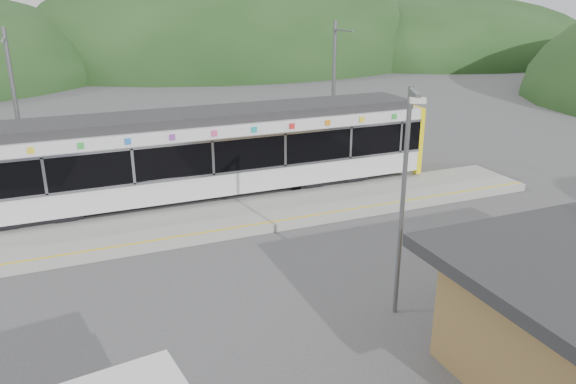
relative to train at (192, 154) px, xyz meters
name	(u,v)px	position (x,y,z in m)	size (l,w,h in m)	color
ground	(260,257)	(0.71, -6.00, -2.06)	(120.00, 120.00, 0.00)	#4C4C4F
hills	(349,186)	(6.90, -0.71, -2.06)	(146.00, 149.00, 26.00)	#1E3D19
platform	(230,218)	(0.71, -2.70, -1.91)	(26.00, 3.20, 0.30)	#9E9E99
yellow_line	(240,227)	(0.71, -4.00, -1.76)	(26.00, 0.10, 0.01)	yellow
train	(192,154)	(0.00, 0.00, 0.00)	(20.44, 3.01, 3.74)	black
catenary_mast_west	(17,115)	(-6.29, 2.56, 1.58)	(0.18, 1.80, 7.00)	slate
catenary_mast_east	(334,92)	(7.71, 2.56, 1.58)	(0.18, 1.80, 7.00)	slate
lamp_post	(407,186)	(2.96, -10.69, 1.59)	(0.53, 1.13, 6.12)	slate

